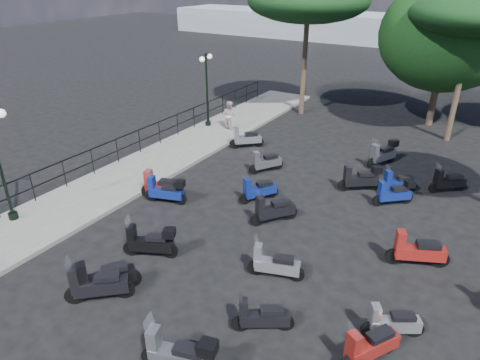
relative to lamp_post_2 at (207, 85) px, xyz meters
The scene contains 29 objects.
ground 12.34m from the lamp_post_2, 52.57° to the right, with size 120.00×120.00×0.00m, color black.
sidewalk 7.05m from the lamp_post_2, 82.53° to the right, with size 3.00×30.00×0.15m, color #5E5C5A.
railing 6.99m from the lamp_post_2, 93.62° to the right, with size 0.04×26.04×1.10m.
lamp_post_2 is the anchor object (origin of this frame).
pedestrian_far 1.94m from the lamp_post_2, ahead, with size 0.73×0.57×1.49m, color #BFA3A7.
scooter_1 13.55m from the lamp_post_2, 66.02° to the right, with size 1.10×1.58×1.44m.
scooter_2 13.81m from the lamp_post_2, 66.40° to the right, with size 1.39×1.27×1.41m.
scooter_3 8.34m from the lamp_post_2, 66.63° to the right, with size 1.74×0.75×1.41m.
scooter_4 8.61m from the lamp_post_2, 65.03° to the right, with size 1.59×0.73×1.30m.
scooter_5 3.99m from the lamp_post_2, 23.24° to the right, with size 1.29×1.20×1.33m.
scooter_7 15.91m from the lamp_post_2, 56.52° to the right, with size 1.73×0.76×1.41m.
scooter_8 11.83m from the lamp_post_2, 62.80° to the right, with size 1.56×0.92×1.34m.
scooter_9 10.30m from the lamp_post_2, 41.88° to the right, with size 1.13×1.44×1.37m.
scooter_10 8.75m from the lamp_post_2, 41.87° to the right, with size 0.96×1.41×1.27m.
scooter_11 6.59m from the lamp_post_2, 31.84° to the right, with size 0.96×1.42×1.28m.
scooter_14 14.88m from the lamp_post_2, 49.52° to the right, with size 1.31×0.92×1.20m.
scooter_15 13.04m from the lamp_post_2, 46.25° to the right, with size 1.57×0.72×1.28m.
scooter_16 9.92m from the lamp_post_2, 17.27° to the right, with size 1.43×1.14×1.33m.
scooter_17 9.56m from the lamp_post_2, ahead, with size 0.95×1.59×1.36m.
scooter_20 16.27m from the lamp_post_2, 41.98° to the right, with size 0.98×1.47×1.32m.
scooter_21 13.99m from the lamp_post_2, 28.78° to the right, with size 1.68×0.94×1.43m.
scooter_22 11.37m from the lamp_post_2, 17.45° to the right, with size 1.25×1.15×1.23m.
scooter_23 11.02m from the lamp_post_2, 12.45° to the right, with size 1.23×1.06×1.22m.
scooter_27 15.80m from the lamp_post_2, 38.68° to the right, with size 1.31×0.89×1.19m.
scooter_29 12.42m from the lamp_post_2, ahead, with size 1.24×1.09×1.24m.
broadleaf_tree 12.51m from the lamp_post_2, 34.30° to the left, with size 6.74×6.74×7.64m.
pine_0 12.89m from the lamp_post_2, 23.18° to the left, with size 5.73×5.73×7.00m.
pine_2 7.14m from the lamp_post_2, 57.44° to the left, with size 6.57×6.57×7.39m.
distant_hills 36.14m from the lamp_post_2, 78.23° to the left, with size 70.00×8.00×3.00m, color gray.
Camera 1 is at (5.77, -8.33, 7.77)m, focal length 32.00 mm.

